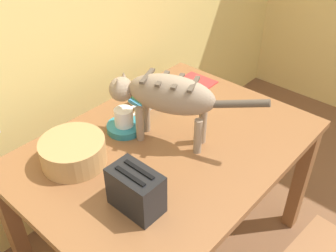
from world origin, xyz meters
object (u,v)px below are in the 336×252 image
dining_table (168,158)px  wicker_basket (73,151)px  book_stack (148,98)px  coffee_mug (124,117)px  magazine (190,86)px  cat (166,96)px  toaster (136,190)px  saucer_bowl (125,127)px

dining_table → wicker_basket: size_ratio=4.85×
dining_table → book_stack: (0.19, 0.31, 0.12)m
wicker_basket → book_stack: bearing=9.5°
coffee_mug → book_stack: bearing=18.9°
coffee_mug → magazine: bearing=3.2°
coffee_mug → dining_table: bearing=-75.8°
cat → toaster: size_ratio=3.30×
wicker_basket → toaster: bearing=-90.2°
saucer_bowl → toaster: 0.50m
coffee_mug → magazine: size_ratio=0.45×
cat → coffee_mug: size_ratio=5.05×
wicker_basket → coffee_mug: bearing=1.5°
dining_table → cat: (0.02, 0.03, 0.32)m
cat → saucer_bowl: bearing=90.0°
magazine → wicker_basket: (-0.83, -0.04, 0.06)m
dining_table → book_stack: book_stack is taller
saucer_bowl → coffee_mug: 0.06m
dining_table → magazine: size_ratio=4.59×
saucer_bowl → dining_table: bearing=-75.0°
dining_table → magazine: (0.47, 0.25, 0.09)m
cat → wicker_basket: size_ratio=2.39×
cat → magazine: (0.45, 0.22, -0.23)m
magazine → toaster: toaster is taller
dining_table → cat: 0.32m
book_stack → toaster: toaster is taller
wicker_basket → toaster: (-0.00, -0.38, 0.03)m
coffee_mug → book_stack: size_ratio=0.71×
cat → wicker_basket: (-0.38, 0.19, -0.18)m
coffee_mug → wicker_basket: size_ratio=0.47×
coffee_mug → magazine: coffee_mug is taller
dining_table → wicker_basket: 0.44m
dining_table → magazine: magazine is taller
book_stack → magazine: bearing=-10.9°
cat → book_stack: size_ratio=3.57×
saucer_bowl → magazine: (0.53, 0.03, -0.01)m
dining_table → toaster: toaster is taller
dining_table → cat: size_ratio=2.03×
cat → toaster: 0.45m
magazine → toaster: 0.93m
coffee_mug → book_stack: 0.26m
magazine → coffee_mug: bearing=-178.3°
coffee_mug → magazine: 0.53m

